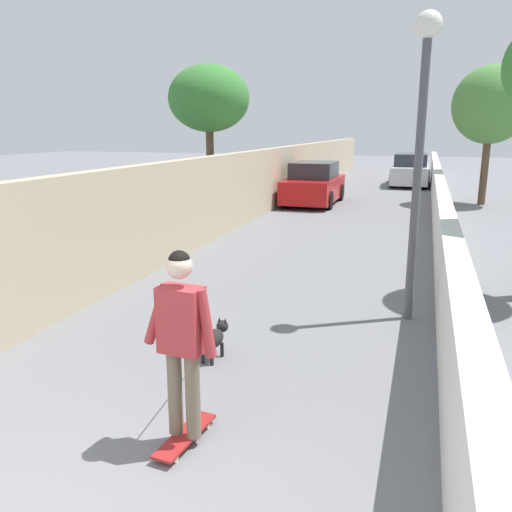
{
  "coord_description": "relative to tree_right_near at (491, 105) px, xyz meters",
  "views": [
    {
      "loc": [
        -1.89,
        -2.3,
        2.73
      ],
      "look_at": [
        4.88,
        -0.13,
        1.0
      ],
      "focal_mm": 36.84,
      "sensor_mm": 36.0,
      "label": 1
    }
  ],
  "objects": [
    {
      "name": "person_skateboarder",
      "position": [
        -17.12,
        3.91,
        -2.46
      ],
      "size": [
        0.26,
        0.72,
        1.68
      ],
      "color": "#726651",
      "rests_on": "skateboard"
    },
    {
      "name": "tree_right_near",
      "position": [
        0.0,
        0.0,
        0.0
      ],
      "size": [
        2.66,
        2.66,
        4.92
      ],
      "color": "brown",
      "rests_on": "ground"
    },
    {
      "name": "fence_right",
      "position": [
        -7.0,
        1.59,
        -2.92
      ],
      "size": [
        48.0,
        0.3,
        1.21
      ],
      "primitive_type": "cube",
      "color": "silver",
      "rests_on": "ground"
    },
    {
      "name": "lamp_post",
      "position": [
        -13.22,
        2.14,
        -0.63
      ],
      "size": [
        0.36,
        0.36,
        4.23
      ],
      "color": "#4C4C51",
      "rests_on": "ground"
    },
    {
      "name": "dog",
      "position": [
        -15.41,
        4.33,
        -3.25
      ],
      "size": [
        2.02,
        0.56,
        1.06
      ],
      "color": "black",
      "rests_on": "ground"
    },
    {
      "name": "car_near",
      "position": [
        -1.71,
        5.94,
        -2.81
      ],
      "size": [
        3.99,
        1.8,
        1.54
      ],
      "color": "#B71414",
      "rests_on": "ground"
    },
    {
      "name": "car_far",
      "position": [
        6.13,
        2.74,
        -2.81
      ],
      "size": [
        4.36,
        1.8,
        1.54
      ],
      "color": "silver",
      "rests_on": "ground"
    },
    {
      "name": "skateboard",
      "position": [
        -17.12,
        3.91,
        -3.46
      ],
      "size": [
        0.82,
        0.28,
        0.08
      ],
      "color": "maroon",
      "rests_on": "ground"
    },
    {
      "name": "ground_plane",
      "position": [
        -5.0,
        4.34,
        -3.53
      ],
      "size": [
        80.0,
        80.0,
        0.0
      ],
      "primitive_type": "plane",
      "color": "slate"
    },
    {
      "name": "wall_left",
      "position": [
        -7.0,
        7.09,
        -2.49
      ],
      "size": [
        48.0,
        0.3,
        2.08
      ],
      "primitive_type": "cube",
      "color": "tan",
      "rests_on": "ground"
    },
    {
      "name": "tree_left_mid",
      "position": [
        -6.0,
        8.26,
        0.03
      ],
      "size": [
        2.39,
        2.39,
        4.56
      ],
      "color": "brown",
      "rests_on": "ground"
    }
  ]
}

